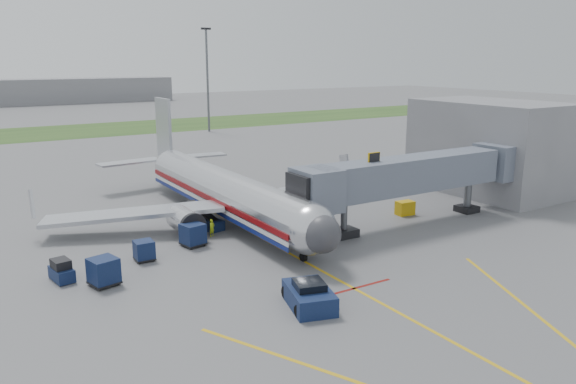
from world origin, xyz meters
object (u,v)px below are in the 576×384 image
airliner (225,191)px  belt_loader (206,222)px  pushback_tug (309,296)px  ramp_worker (212,228)px  baggage_tug (62,271)px

airliner → belt_loader: bearing=-146.6°
pushback_tug → ramp_worker: bearing=87.3°
ramp_worker → airliner: bearing=30.9°
pushback_tug → baggage_tug: size_ratio=1.91×
airliner → pushback_tug: (-4.00, -19.96, -1.97)m
baggage_tug → belt_loader: 14.49m
airliner → baggage_tug: 17.79m
airliner → baggage_tug: (-15.85, -7.82, -1.98)m
airliner → belt_loader: 3.86m
airliner → baggage_tug: size_ratio=15.56×
baggage_tug → belt_loader: size_ratio=0.52×
airliner → baggage_tug: bearing=-153.7°
baggage_tug → ramp_worker: baggage_tug is taller
pushback_tug → ramp_worker: pushback_tug is taller
pushback_tug → belt_loader: (1.32, 18.19, -0.16)m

